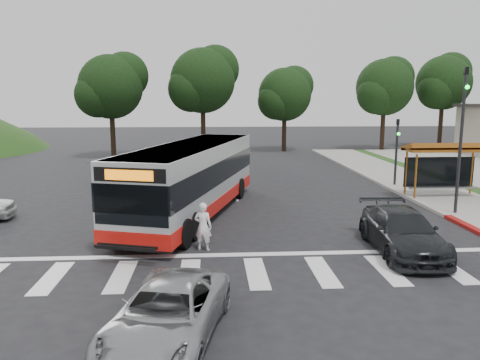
{
  "coord_description": "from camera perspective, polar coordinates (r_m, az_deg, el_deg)",
  "views": [
    {
      "loc": [
        -1.34,
        -18.27,
        5.15
      ],
      "look_at": [
        -0.04,
        2.14,
        1.6
      ],
      "focal_mm": 35.0,
      "sensor_mm": 36.0,
      "label": 1
    }
  ],
  "objects": [
    {
      "name": "crosswalk_ladder",
      "position": [
        14.29,
        2.02,
        -11.25
      ],
      "size": [
        18.0,
        2.6,
        0.01
      ],
      "primitive_type": "cube",
      "color": "silver",
      "rests_on": "ground"
    },
    {
      "name": "traffic_signal_ne_short",
      "position": [
        29.03,
        18.57,
        4.06
      ],
      "size": [
        0.18,
        0.37,
        4.0
      ],
      "color": "black",
      "rests_on": "ground"
    },
    {
      "name": "traffic_signal_ne_tall",
      "position": [
        22.62,
        25.42,
        5.68
      ],
      "size": [
        0.18,
        0.37,
        6.5
      ],
      "color": "black",
      "rests_on": "ground"
    },
    {
      "name": "dark_sedan",
      "position": [
        16.86,
        19.16,
        -5.95
      ],
      "size": [
        2.27,
        5.04,
        1.43
      ],
      "primitive_type": "imported",
      "rotation": [
        0.0,
        0.0,
        -0.05
      ],
      "color": "black",
      "rests_on": "ground"
    },
    {
      "name": "tree_north_a",
      "position": [
        44.38,
        -4.47,
        12.11
      ],
      "size": [
        6.6,
        6.15,
        10.17
      ],
      "color": "black",
      "rests_on": "ground"
    },
    {
      "name": "silver_suv_south",
      "position": [
        10.5,
        -8.86,
        -15.8
      ],
      "size": [
        2.99,
        4.85,
        1.25
      ],
      "primitive_type": "imported",
      "rotation": [
        0.0,
        0.0,
        -0.21
      ],
      "color": "#999B9D",
      "rests_on": "ground"
    },
    {
      "name": "tree_north_c",
      "position": [
        43.21,
        -15.38,
        11.02
      ],
      "size": [
        6.16,
        5.74,
        9.3
      ],
      "color": "black",
      "rests_on": "ground"
    },
    {
      "name": "transit_bus",
      "position": [
        20.93,
        -5.83,
        -0.0
      ],
      "size": [
        6.03,
        12.53,
        3.17
      ],
      "primitive_type": null,
      "rotation": [
        0.0,
        0.0,
        -0.29
      ],
      "color": "silver",
      "rests_on": "ground"
    },
    {
      "name": "tree_ne_b",
      "position": [
        54.18,
        23.61,
        10.91
      ],
      "size": [
        6.16,
        5.74,
        10.02
      ],
      "color": "black",
      "rests_on": "ground"
    },
    {
      "name": "tree_ne_a",
      "position": [
        49.51,
        17.29,
        10.85
      ],
      "size": [
        6.16,
        5.74,
        9.3
      ],
      "color": "black",
      "rests_on": "parking_lot"
    },
    {
      "name": "bus_shelter",
      "position": [
        26.48,
        23.71,
        2.95
      ],
      "size": [
        4.2,
        1.6,
        2.86
      ],
      "color": "#975519",
      "rests_on": "sidewalk_east"
    },
    {
      "name": "pedestrian",
      "position": [
        16.14,
        -4.52,
        -5.67
      ],
      "size": [
        0.7,
        0.56,
        1.68
      ],
      "primitive_type": "imported",
      "rotation": [
        0.0,
        0.0,
        2.86
      ],
      "color": "white",
      "rests_on": "ground"
    },
    {
      "name": "tree_north_b",
      "position": [
        46.92,
        5.55,
        10.43
      ],
      "size": [
        5.72,
        5.33,
        8.43
      ],
      "color": "black",
      "rests_on": "ground"
    },
    {
      "name": "sidewalk_east",
      "position": [
        29.46,
        21.19,
        -0.77
      ],
      "size": [
        4.0,
        40.0,
        0.12
      ],
      "primitive_type": "cube",
      "color": "gray",
      "rests_on": "ground"
    },
    {
      "name": "curb_east",
      "position": [
        28.68,
        17.56,
        -0.81
      ],
      "size": [
        0.3,
        40.0,
        0.15
      ],
      "primitive_type": "cube",
      "color": "#9E9991",
      "rests_on": "ground"
    },
    {
      "name": "ground",
      "position": [
        19.03,
        0.54,
        -5.85
      ],
      "size": [
        140.0,
        140.0,
        0.0
      ],
      "primitive_type": "plane",
      "color": "black",
      "rests_on": "ground"
    }
  ]
}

